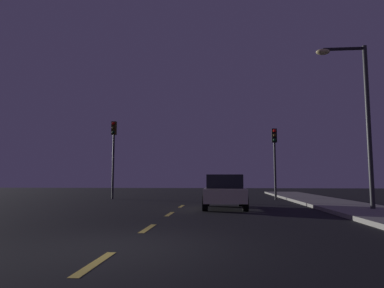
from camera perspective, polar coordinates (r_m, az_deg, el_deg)
ground_plane at (r=13.65m, az=-3.34°, el=-11.26°), size 80.00×80.00×0.00m
sidewalk_curb_right at (r=14.61m, az=27.71°, el=-9.95°), size 3.00×40.00×0.15m
lane_stripe_nearest at (r=5.74m, az=-15.71°, el=-18.44°), size 0.16×1.60×0.01m
lane_stripe_second at (r=9.35m, az=-7.29°, el=-13.66°), size 0.16×1.60×0.01m
lane_stripe_third at (r=13.06m, az=-3.72°, el=-11.48°), size 0.16×1.60×0.01m
lane_stripe_fourth at (r=16.82m, az=-1.76°, el=-10.25°), size 0.16×1.60×0.01m
traffic_signal_left at (r=23.84m, az=-12.84°, el=-0.10°), size 0.32×0.38×5.21m
traffic_signal_right at (r=22.93m, az=13.50°, el=-0.87°), size 0.32×0.38×4.58m
car_stopped_ahead at (r=15.51m, az=5.38°, el=-7.82°), size 1.89×3.89×1.49m
street_lamp_right at (r=15.44m, az=25.90°, el=5.19°), size 2.02×0.36×6.72m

